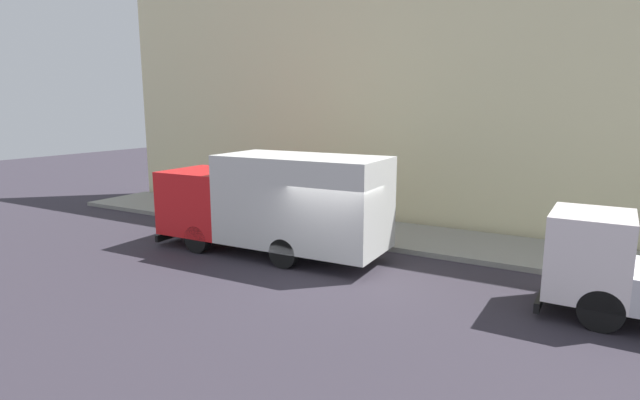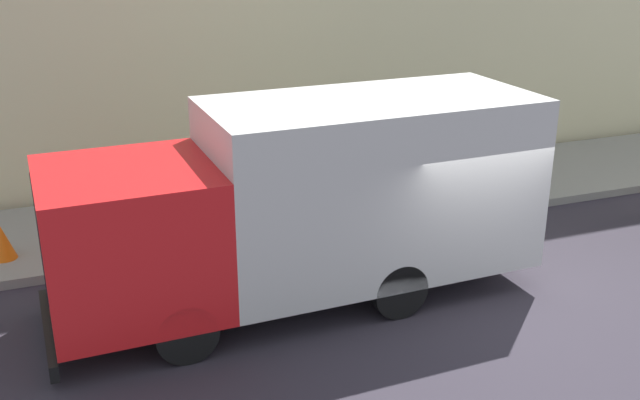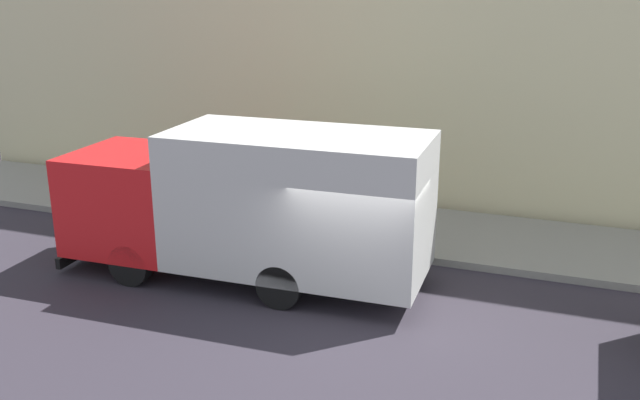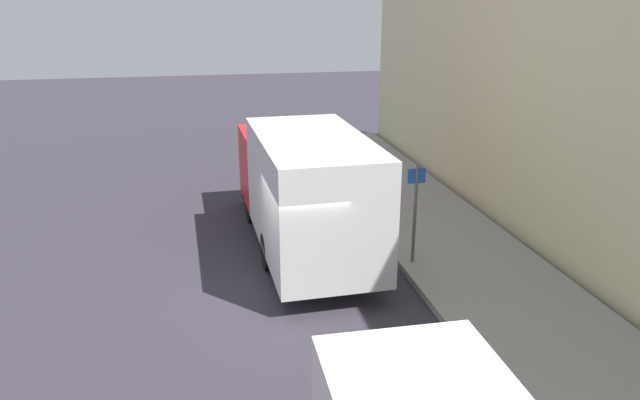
% 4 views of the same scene
% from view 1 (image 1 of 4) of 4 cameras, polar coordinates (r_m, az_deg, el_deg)
% --- Properties ---
extents(ground, '(80.00, 80.00, 0.00)m').
position_cam_1_polar(ground, '(14.42, 1.09, -8.50)').
color(ground, '#312C36').
extents(sidewalk, '(3.56, 30.00, 0.17)m').
position_cam_1_polar(sidewalk, '(18.55, 8.25, -3.97)').
color(sidewalk, gray).
rests_on(sidewalk, ground).
extents(building_facade, '(0.50, 30.00, 11.01)m').
position_cam_1_polar(building_facade, '(20.11, 11.14, 12.65)').
color(building_facade, beige).
rests_on(building_facade, ground).
extents(large_utility_truck, '(2.68, 7.84, 3.24)m').
position_cam_1_polar(large_utility_truck, '(16.07, -5.23, -0.17)').
color(large_utility_truck, red).
rests_on(large_utility_truck, ground).
extents(pedestrian_walking, '(0.41, 0.41, 1.69)m').
position_cam_1_polar(pedestrian_walking, '(19.20, -5.02, -0.43)').
color(pedestrian_walking, black).
rests_on(pedestrian_walking, sidewalk).
extents(traffic_cone_orange, '(0.43, 0.43, 0.62)m').
position_cam_1_polar(traffic_cone_orange, '(21.49, -10.82, -0.95)').
color(traffic_cone_orange, orange).
rests_on(traffic_cone_orange, sidewalk).
extents(street_sign_post, '(0.44, 0.08, 2.43)m').
position_cam_1_polar(street_sign_post, '(17.23, 4.16, 0.19)').
color(street_sign_post, '#4C5156').
rests_on(street_sign_post, sidewalk).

